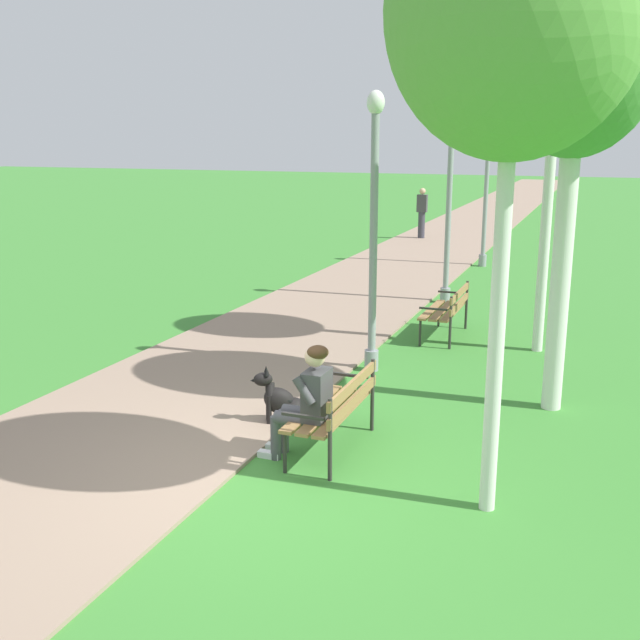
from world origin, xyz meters
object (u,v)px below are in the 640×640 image
birch_tree_closest (516,11)px  birch_tree_third (561,12)px  lamp_post_far (486,185)px  park_bench_mid (448,308)px  birch_tree_second (579,44)px  pedestrian_distant (422,213)px  park_bench_near (337,406)px  lamp_post_mid (449,194)px  person_seated_on_near_bench (307,398)px  dog_black (284,403)px  lamp_post_near (374,231)px

birch_tree_closest → birch_tree_third: size_ratio=0.89×
lamp_post_far → birch_tree_third: 8.38m
park_bench_mid → birch_tree_third: (1.49, -0.27, 4.47)m
lamp_post_far → birch_tree_second: (2.50, -10.15, 2.20)m
lamp_post_far → pedestrian_distant: size_ratio=2.43×
park_bench_near → lamp_post_mid: bearing=93.4°
lamp_post_far → birch_tree_third: birch_tree_third is taller
birch_tree_third → person_seated_on_near_bench: bearing=-109.8°
park_bench_mid → pedestrian_distant: pedestrian_distant is taller
dog_black → lamp_post_far: bearing=88.2°
birch_tree_second → birch_tree_third: 2.70m
park_bench_mid → birch_tree_closest: size_ratio=0.28×
pedestrian_distant → park_bench_mid: bearing=-74.3°
dog_black → birch_tree_closest: size_ratio=0.14×
park_bench_near → lamp_post_far: size_ratio=0.37×
dog_black → lamp_post_far: size_ratio=0.19×
park_bench_near → birch_tree_closest: size_ratio=0.28×
person_seated_on_near_bench → birch_tree_third: bearing=70.2°
park_bench_mid → birch_tree_closest: birch_tree_closest is taller
birch_tree_second → lamp_post_mid: bearing=114.4°
pedestrian_distant → birch_tree_second: bearing=-70.4°
lamp_post_near → birch_tree_third: (2.13, 1.92, 2.98)m
park_bench_near → pedestrian_distant: 17.20m
birch_tree_third → dog_black: bearing=-120.0°
lamp_post_near → pedestrian_distant: lamp_post_near is taller
birch_tree_closest → lamp_post_mid: bearing=104.4°
birch_tree_second → birch_tree_closest: bearing=-96.6°
person_seated_on_near_bench → lamp_post_far: size_ratio=0.31×
dog_black → lamp_post_mid: bearing=86.9°
park_bench_mid → birch_tree_second: (1.89, -2.85, 3.76)m
dog_black → lamp_post_near: size_ratio=0.20×
lamp_post_mid → pedestrian_distant: (-2.74, 9.21, -1.34)m
park_bench_near → pedestrian_distant: bearing=100.7°
birch_tree_second → dog_black: bearing=-149.5°
birch_tree_third → park_bench_near: bearing=-108.9°
park_bench_mid → lamp_post_mid: (-0.60, 2.66, 1.67)m
park_bench_near → lamp_post_near: (-0.50, 2.85, 1.50)m
lamp_post_near → pedestrian_distant: bearing=100.8°
park_bench_near → lamp_post_far: (-0.46, 12.35, 1.57)m
lamp_post_near → person_seated_on_near_bench: bearing=-84.7°
birch_tree_closest → pedestrian_distant: (-4.89, 17.60, -3.38)m
park_bench_mid → pedestrian_distant: 12.32m
dog_black → lamp_post_far: lamp_post_far is taller
park_bench_near → dog_black: size_ratio=1.97×
lamp_post_far → pedestrian_distant: lamp_post_far is taller
dog_black → birch_tree_closest: birch_tree_closest is taller
birch_tree_closest → dog_black: bearing=154.7°
birch_tree_second → pedestrian_distant: 15.98m
lamp_post_near → lamp_post_mid: lamp_post_mid is taller
birch_tree_second → birch_tree_third: birch_tree_third is taller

